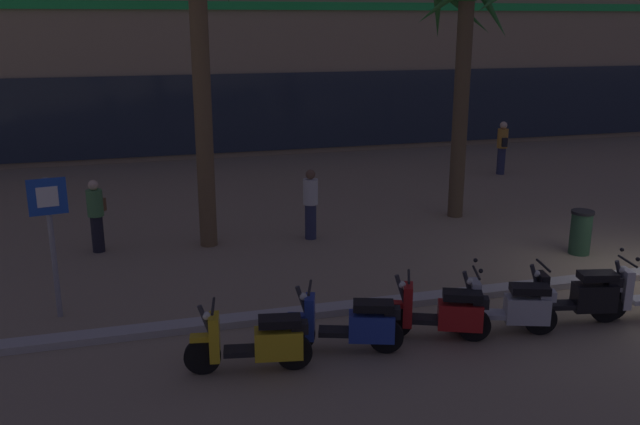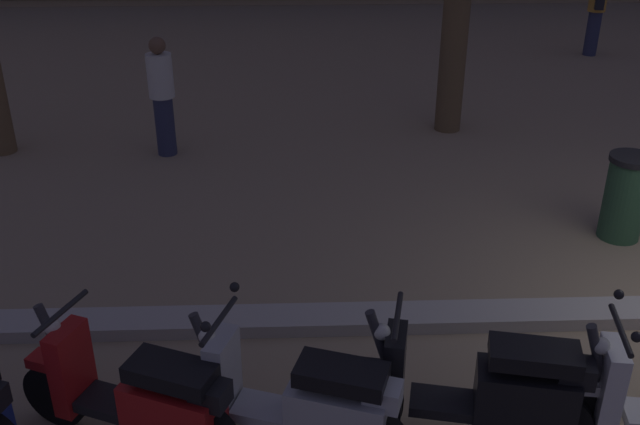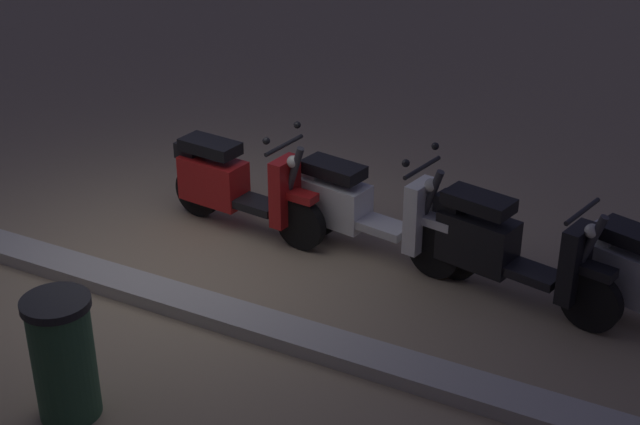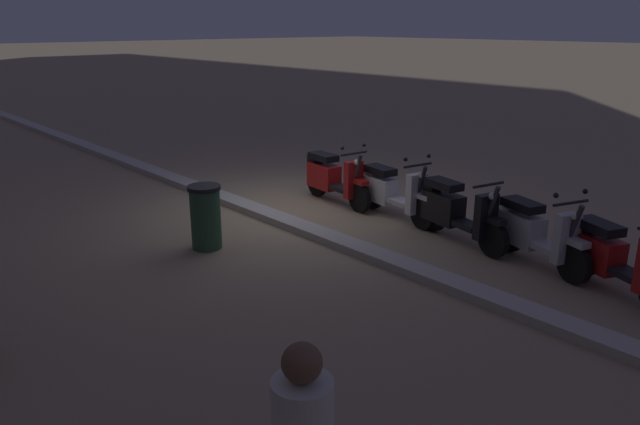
{
  "view_description": "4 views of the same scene",
  "coord_description": "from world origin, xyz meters",
  "px_view_note": "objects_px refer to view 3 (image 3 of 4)",
  "views": [
    {
      "loc": [
        -9.72,
        -9.84,
        4.82
      ],
      "look_at": [
        -6.16,
        2.77,
        1.13
      ],
      "focal_mm": 38.44,
      "sensor_mm": 36.0,
      "label": 1
    },
    {
      "loc": [
        -4.12,
        -4.92,
        3.89
      ],
      "look_at": [
        -3.91,
        0.8,
        0.98
      ],
      "focal_mm": 41.43,
      "sensor_mm": 36.0,
      "label": 2
    },
    {
      "loc": [
        -4.65,
        5.82,
        4.21
      ],
      "look_at": [
        -1.82,
        0.5,
        1.22
      ],
      "focal_mm": 51.37,
      "sensor_mm": 36.0,
      "label": 3
    },
    {
      "loc": [
        -7.99,
        6.36,
        3.19
      ],
      "look_at": [
        -3.34,
        2.23,
        1.23
      ],
      "focal_mm": 33.98,
      "sensor_mm": 36.0,
      "label": 4
    }
  ],
  "objects_px": {
    "scooter_black_lead_nearest": "(506,249)",
    "scooter_white_mid_centre": "(361,207)",
    "scooter_red_mid_rear": "(235,185)",
    "litter_bin": "(63,357)"
  },
  "relations": [
    {
      "from": "litter_bin",
      "to": "scooter_red_mid_rear",
      "type": "bearing_deg",
      "value": -80.11
    },
    {
      "from": "scooter_red_mid_rear",
      "to": "litter_bin",
      "type": "height_order",
      "value": "scooter_red_mid_rear"
    },
    {
      "from": "scooter_black_lead_nearest",
      "to": "scooter_white_mid_centre",
      "type": "height_order",
      "value": "scooter_white_mid_centre"
    },
    {
      "from": "scooter_black_lead_nearest",
      "to": "scooter_red_mid_rear",
      "type": "distance_m",
      "value": 2.75
    },
    {
      "from": "scooter_red_mid_rear",
      "to": "scooter_white_mid_centre",
      "type": "bearing_deg",
      "value": -172.92
    },
    {
      "from": "scooter_black_lead_nearest",
      "to": "scooter_white_mid_centre",
      "type": "relative_size",
      "value": 0.97
    },
    {
      "from": "litter_bin",
      "to": "scooter_white_mid_centre",
      "type": "bearing_deg",
      "value": -103.57
    },
    {
      "from": "scooter_red_mid_rear",
      "to": "litter_bin",
      "type": "distance_m",
      "value": 3.06
    },
    {
      "from": "scooter_black_lead_nearest",
      "to": "litter_bin",
      "type": "relative_size",
      "value": 1.9
    },
    {
      "from": "scooter_black_lead_nearest",
      "to": "scooter_white_mid_centre",
      "type": "bearing_deg",
      "value": -7.07
    }
  ]
}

